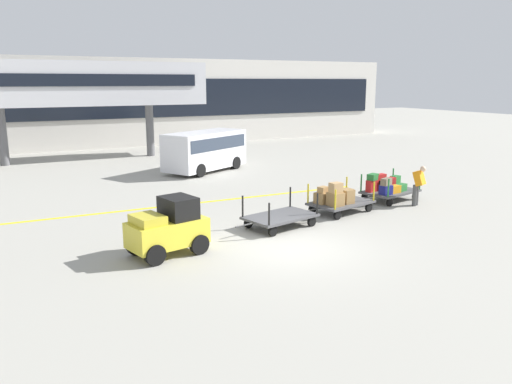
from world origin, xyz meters
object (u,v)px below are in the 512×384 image
(baggage_cart_lead, at_px, (280,217))
(safety_cone_near, at_px, (160,209))
(baggage_cart_middle, at_px, (338,198))
(shuttle_van, at_px, (205,148))
(baggage_tug, at_px, (168,228))
(baggage_cart_tail, at_px, (388,187))
(baggage_handler, at_px, (418,184))

(baggage_cart_lead, relative_size, safety_cone_near, 5.61)
(baggage_cart_middle, height_order, shuttle_van, shuttle_van)
(baggage_tug, height_order, safety_cone_near, baggage_tug)
(baggage_cart_middle, distance_m, safety_cone_near, 6.36)
(shuttle_van, height_order, safety_cone_near, shuttle_van)
(baggage_tug, height_order, shuttle_van, shuttle_van)
(baggage_cart_middle, xyz_separation_m, baggage_cart_tail, (2.96, 0.71, -0.00))
(baggage_cart_tail, distance_m, baggage_handler, 1.32)
(baggage_cart_lead, bearing_deg, baggage_handler, 1.24)
(baggage_handler, bearing_deg, safety_cone_near, 162.22)
(baggage_handler, bearing_deg, baggage_tug, -174.13)
(baggage_cart_lead, xyz_separation_m, safety_cone_near, (-3.09, 3.10, -0.07))
(baggage_tug, distance_m, shuttle_van, 13.30)
(baggage_cart_lead, bearing_deg, shuttle_van, 80.90)
(baggage_cart_tail, bearing_deg, safety_cone_near, 168.75)
(baggage_tug, height_order, baggage_handler, baggage_tug)
(baggage_tug, relative_size, shuttle_van, 0.45)
(baggage_cart_lead, bearing_deg, safety_cone_near, 134.96)
(baggage_cart_lead, height_order, safety_cone_near, baggage_cart_lead)
(baggage_cart_middle, xyz_separation_m, baggage_handler, (3.38, -0.50, 0.32))
(baggage_tug, distance_m, baggage_handler, 10.25)
(baggage_cart_lead, bearing_deg, baggage_cart_middle, 12.88)
(baggage_handler, height_order, safety_cone_near, baggage_handler)
(baggage_handler, bearing_deg, baggage_cart_middle, 171.61)
(baggage_cart_tail, xyz_separation_m, safety_cone_near, (-8.81, 1.75, -0.27))
(baggage_handler, distance_m, safety_cone_near, 9.72)
(baggage_cart_middle, relative_size, baggage_cart_tail, 1.00)
(baggage_cart_lead, height_order, shuttle_van, shuttle_van)
(baggage_cart_lead, distance_m, shuttle_van, 11.20)
(safety_cone_near, bearing_deg, shuttle_van, 58.51)
(baggage_cart_tail, bearing_deg, baggage_cart_middle, -166.49)
(baggage_tug, height_order, baggage_cart_lead, baggage_tug)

